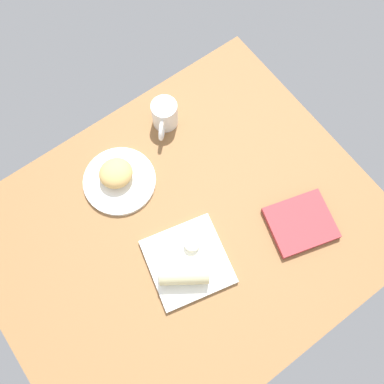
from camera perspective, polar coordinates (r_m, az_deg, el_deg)
name	(u,v)px	position (r cm, az deg, el deg)	size (l,w,h in cm)	color
dining_table	(184,233)	(129.26, -1.06, -5.33)	(110.00, 90.00, 4.00)	olive
round_plate	(120,181)	(133.28, -9.29, 1.41)	(21.53, 21.53, 1.40)	white
scone_pastry	(116,173)	(130.44, -9.77, 2.40)	(9.91, 9.38, 5.84)	tan
square_plate	(188,262)	(124.47, -0.54, -8.94)	(21.18, 21.18, 1.60)	white
sauce_cup	(192,244)	(123.42, -0.01, -6.64)	(4.46, 4.46, 2.43)	silver
breakfast_wrap	(184,272)	(119.78, -1.01, -10.29)	(6.55, 6.55, 13.07)	beige
book_stack	(301,223)	(130.65, 13.80, -3.91)	(21.43, 19.75, 2.09)	#A53338
coffee_mug	(164,115)	(136.96, -3.56, 9.85)	(10.51, 10.75, 9.27)	white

